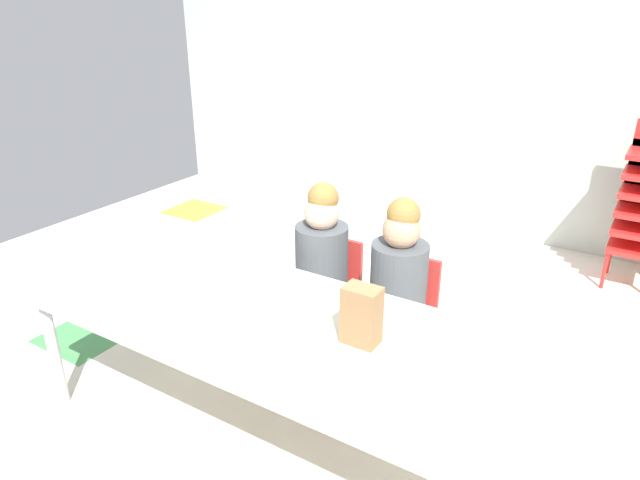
{
  "coord_description": "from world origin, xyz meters",
  "views": [
    {
      "loc": [
        1.17,
        -2.05,
        1.72
      ],
      "look_at": [
        0.06,
        -0.27,
        0.83
      ],
      "focal_mm": 32.04,
      "sensor_mm": 36.0,
      "label": 1
    }
  ],
  "objects_px": {
    "paper_bag_brown": "(362,315)",
    "craft_table": "(271,326)",
    "seated_child_near_camera": "(323,255)",
    "donut_powdered_on_plate": "(202,315)",
    "seated_child_middle_seat": "(400,275)",
    "paper_plate_near_edge": "(202,320)",
    "paper_plate_center_table": "(218,279)"
  },
  "relations": [
    {
      "from": "paper_bag_brown",
      "to": "craft_table",
      "type": "bearing_deg",
      "value": -175.39
    },
    {
      "from": "paper_bag_brown",
      "to": "seated_child_near_camera",
      "type": "bearing_deg",
      "value": 131.49
    },
    {
      "from": "craft_table",
      "to": "donut_powdered_on_plate",
      "type": "distance_m",
      "value": 0.27
    },
    {
      "from": "craft_table",
      "to": "seated_child_near_camera",
      "type": "xyz_separation_m",
      "value": [
        -0.15,
        0.64,
        0.02
      ]
    },
    {
      "from": "seated_child_middle_seat",
      "to": "paper_plate_near_edge",
      "type": "relative_size",
      "value": 5.1
    },
    {
      "from": "seated_child_middle_seat",
      "to": "donut_powdered_on_plate",
      "type": "height_order",
      "value": "seated_child_middle_seat"
    },
    {
      "from": "paper_plate_near_edge",
      "to": "paper_bag_brown",
      "type": "bearing_deg",
      "value": 18.32
    },
    {
      "from": "seated_child_middle_seat",
      "to": "donut_powdered_on_plate",
      "type": "bearing_deg",
      "value": -120.13
    },
    {
      "from": "paper_bag_brown",
      "to": "donut_powdered_on_plate",
      "type": "bearing_deg",
      "value": -161.68
    },
    {
      "from": "craft_table",
      "to": "paper_plate_center_table",
      "type": "relative_size",
      "value": 11.45
    },
    {
      "from": "paper_plate_near_edge",
      "to": "donut_powdered_on_plate",
      "type": "xyz_separation_m",
      "value": [
        0.0,
        0.0,
        0.02
      ]
    },
    {
      "from": "craft_table",
      "to": "seated_child_middle_seat",
      "type": "relative_size",
      "value": 2.25
    },
    {
      "from": "craft_table",
      "to": "seated_child_middle_seat",
      "type": "height_order",
      "value": "seated_child_middle_seat"
    },
    {
      "from": "paper_plate_center_table",
      "to": "paper_plate_near_edge",
      "type": "bearing_deg",
      "value": -58.85
    },
    {
      "from": "paper_bag_brown",
      "to": "donut_powdered_on_plate",
      "type": "distance_m",
      "value": 0.62
    },
    {
      "from": "seated_child_near_camera",
      "to": "seated_child_middle_seat",
      "type": "bearing_deg",
      "value": 0.0
    },
    {
      "from": "seated_child_near_camera",
      "to": "paper_plate_center_table",
      "type": "height_order",
      "value": "seated_child_near_camera"
    },
    {
      "from": "seated_child_middle_seat",
      "to": "paper_bag_brown",
      "type": "xyz_separation_m",
      "value": [
        0.12,
        -0.6,
        0.13
      ]
    },
    {
      "from": "paper_bag_brown",
      "to": "paper_plate_center_table",
      "type": "height_order",
      "value": "paper_bag_brown"
    },
    {
      "from": "paper_bag_brown",
      "to": "paper_plate_near_edge",
      "type": "xyz_separation_m",
      "value": [
        -0.59,
        -0.19,
        -0.11
      ]
    },
    {
      "from": "seated_child_middle_seat",
      "to": "paper_bag_brown",
      "type": "distance_m",
      "value": 0.63
    },
    {
      "from": "paper_plate_near_edge",
      "to": "paper_plate_center_table",
      "type": "xyz_separation_m",
      "value": [
        -0.18,
        0.3,
        0.0
      ]
    },
    {
      "from": "seated_child_middle_seat",
      "to": "paper_plate_near_edge",
      "type": "xyz_separation_m",
      "value": [
        -0.46,
        -0.8,
        0.03
      ]
    },
    {
      "from": "seated_child_near_camera",
      "to": "seated_child_middle_seat",
      "type": "relative_size",
      "value": 1.0
    },
    {
      "from": "paper_bag_brown",
      "to": "donut_powdered_on_plate",
      "type": "xyz_separation_m",
      "value": [
        -0.59,
        -0.19,
        -0.09
      ]
    },
    {
      "from": "paper_plate_near_edge",
      "to": "donut_powdered_on_plate",
      "type": "distance_m",
      "value": 0.02
    },
    {
      "from": "craft_table",
      "to": "paper_plate_center_table",
      "type": "bearing_deg",
      "value": 160.93
    },
    {
      "from": "paper_plate_center_table",
      "to": "donut_powdered_on_plate",
      "type": "bearing_deg",
      "value": -58.85
    },
    {
      "from": "paper_bag_brown",
      "to": "paper_plate_near_edge",
      "type": "relative_size",
      "value": 1.22
    },
    {
      "from": "donut_powdered_on_plate",
      "to": "paper_bag_brown",
      "type": "bearing_deg",
      "value": 18.32
    },
    {
      "from": "paper_plate_center_table",
      "to": "donut_powdered_on_plate",
      "type": "xyz_separation_m",
      "value": [
        0.18,
        -0.3,
        0.02
      ]
    },
    {
      "from": "paper_plate_near_edge",
      "to": "paper_plate_center_table",
      "type": "height_order",
      "value": "same"
    }
  ]
}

